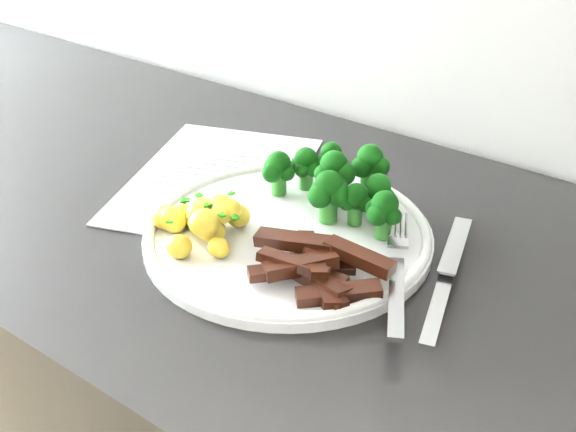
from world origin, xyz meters
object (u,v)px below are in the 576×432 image
(potatoes, at_px, (201,220))
(fork, at_px, (397,276))
(plate, at_px, (288,233))
(broccoli, at_px, (339,180))
(knife, at_px, (442,291))
(recipe_paper, at_px, (217,179))
(beef_strips, at_px, (314,268))

(potatoes, xyz_separation_m, fork, (0.21, 0.04, -0.01))
(potatoes, distance_m, fork, 0.21)
(plate, bearing_deg, potatoes, -140.71)
(broccoli, height_order, potatoes, broccoli)
(plate, relative_size, broccoli, 1.67)
(broccoli, distance_m, fork, 0.15)
(plate, height_order, broccoli, broccoli)
(knife, bearing_deg, fork, -156.69)
(broccoli, distance_m, potatoes, 0.16)
(fork, bearing_deg, recipe_paper, 166.18)
(potatoes, relative_size, beef_strips, 0.73)
(potatoes, bearing_deg, beef_strips, 2.12)
(recipe_paper, xyz_separation_m, knife, (0.33, -0.05, 0.01))
(recipe_paper, relative_size, fork, 1.74)
(broccoli, relative_size, potatoes, 1.68)
(knife, bearing_deg, potatoes, -166.04)
(potatoes, relative_size, knife, 0.53)
(potatoes, bearing_deg, fork, 12.05)
(potatoes, height_order, fork, potatoes)
(recipe_paper, xyz_separation_m, plate, (0.15, -0.06, 0.01))
(potatoes, bearing_deg, broccoli, 55.34)
(plate, xyz_separation_m, fork, (0.14, -0.01, 0.01))
(potatoes, bearing_deg, plate, 39.29)
(fork, bearing_deg, broccoli, 145.09)
(fork, distance_m, knife, 0.05)
(broccoli, relative_size, fork, 0.95)
(recipe_paper, bearing_deg, fork, -13.82)
(recipe_paper, xyz_separation_m, broccoli, (0.17, 0.01, 0.05))
(recipe_paper, bearing_deg, broccoli, 4.21)
(broccoli, height_order, knife, broccoli)
(plate, bearing_deg, recipe_paper, 159.06)
(recipe_paper, height_order, plate, plate)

